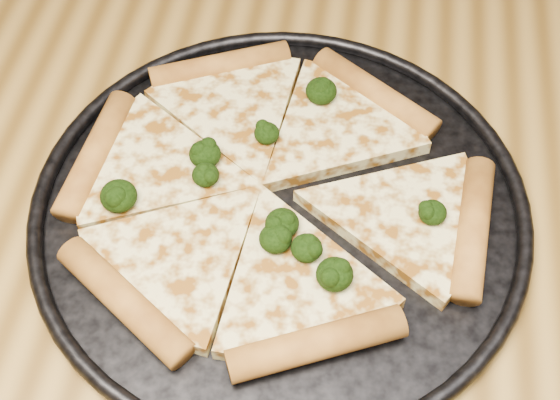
# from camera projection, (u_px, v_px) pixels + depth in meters

# --- Properties ---
(dining_table) EXTENTS (1.20, 0.90, 0.75)m
(dining_table) POSITION_uv_depth(u_px,v_px,m) (219.00, 336.00, 0.64)
(dining_table) COLOR olive
(dining_table) RESTS_ON ground
(pizza_pan) EXTENTS (0.39, 0.39, 0.02)m
(pizza_pan) POSITION_uv_depth(u_px,v_px,m) (280.00, 206.00, 0.60)
(pizza_pan) COLOR black
(pizza_pan) RESTS_ON dining_table
(pizza) EXTENTS (0.34, 0.33, 0.02)m
(pizza) POSITION_uv_depth(u_px,v_px,m) (267.00, 188.00, 0.60)
(pizza) COLOR #EDE191
(pizza) RESTS_ON pizza_pan
(broccoli_florets) EXTENTS (0.26, 0.20, 0.02)m
(broccoli_florets) POSITION_uv_depth(u_px,v_px,m) (265.00, 193.00, 0.59)
(broccoli_florets) COLOR black
(broccoli_florets) RESTS_ON pizza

